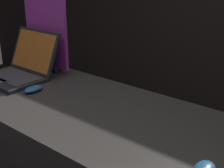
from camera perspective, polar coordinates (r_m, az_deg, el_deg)
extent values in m
cube|color=black|center=(1.91, -18.07, 0.88)|extent=(0.38, 0.26, 0.02)
cube|color=#2D2D30|center=(1.91, -17.62, 1.38)|extent=(0.33, 0.18, 0.00)
cube|color=black|center=(1.97, -14.02, 5.89)|extent=(0.38, 0.12, 0.25)
cube|color=#A5591E|center=(1.96, -14.18, 5.93)|extent=(0.34, 0.10, 0.21)
ellipsoid|color=navy|center=(1.70, -14.16, -0.88)|extent=(0.06, 0.11, 0.03)
cube|color=black|center=(2.06, -11.49, 3.05)|extent=(0.20, 0.07, 0.02)
cube|color=purple|center=(2.00, -12.01, 9.88)|extent=(0.36, 0.02, 0.48)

